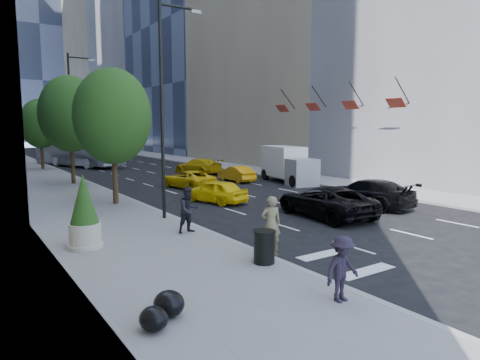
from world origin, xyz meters
TOP-DOWN VIEW (x-y plane):
  - ground at (0.00, 0.00)m, footprint 160.00×160.00m
  - sidewalk_left at (-9.00, 30.00)m, footprint 6.00×120.00m
  - sidewalk_right at (10.00, 30.00)m, footprint 4.00×120.00m
  - tower_right_far at (22.00, 98.00)m, footprint 20.00×24.00m
  - lamp_near at (-6.32, 4.00)m, footprint 2.13×0.22m
  - lamp_far at (-6.32, 22.00)m, footprint 2.13×0.22m
  - tree_near at (-7.20, 9.00)m, footprint 4.20×4.20m
  - tree_mid at (-7.20, 19.00)m, footprint 4.50×4.50m
  - tree_far at (-7.20, 32.00)m, footprint 3.90×3.90m
  - traffic_signal at (-6.40, 40.00)m, footprint 2.48×0.53m
  - facade_flags at (10.64, 10.00)m, footprint 1.85×13.30m
  - skateboarder at (-5.60, -3.00)m, footprint 0.83×0.68m
  - black_sedan_lincoln at (0.50, 0.46)m, footprint 2.93×5.68m
  - black_sedan_mercedes at (4.20, 1.00)m, footprint 2.72×5.58m
  - taxi_a at (-2.00, 6.78)m, footprint 2.70×4.26m
  - taxi_b at (4.20, 14.00)m, footprint 1.39×3.83m
  - taxi_c at (-0.67, 13.00)m, footprint 2.99×4.87m
  - taxi_d at (4.20, 20.50)m, footprint 3.42×5.32m
  - city_bus at (-3.20, 34.11)m, footprint 7.06×12.24m
  - box_truck at (7.25, 11.26)m, footprint 3.24×6.17m
  - pedestrian_a at (-6.80, 0.87)m, footprint 0.97×0.78m
  - pedestrian_b at (-11.20, 18.00)m, footprint 1.04×0.44m
  - pedestrian_c at (-6.80, -7.39)m, footprint 1.09×0.64m
  - trash_can at (-6.60, -3.94)m, footprint 0.67×0.67m
  - planter_shrub at (-10.85, 1.06)m, footprint 1.11×1.11m
  - garbage_bags at (-10.95, -5.96)m, footprint 1.22×1.17m

SIDE VIEW (x-z plane):
  - ground at x=0.00m, z-range 0.00..0.00m
  - sidewalk_left at x=-9.00m, z-range 0.00..0.15m
  - sidewalk_right at x=10.00m, z-range 0.00..0.15m
  - garbage_bags at x=-10.95m, z-range 0.13..0.74m
  - taxi_b at x=4.20m, z-range 0.00..1.25m
  - taxi_c at x=-0.67m, z-range 0.00..1.26m
  - trash_can at x=-6.60m, z-range 0.15..1.16m
  - taxi_a at x=-2.00m, z-range 0.00..1.35m
  - taxi_d at x=4.20m, z-range 0.00..1.44m
  - black_sedan_lincoln at x=0.50m, z-range 0.00..1.53m
  - black_sedan_mercedes at x=4.20m, z-range 0.00..1.56m
  - skateboarder at x=-5.60m, z-range 0.00..1.95m
  - pedestrian_c at x=-6.80m, z-range 0.15..1.81m
  - pedestrian_b at x=-11.20m, z-range 0.15..1.93m
  - pedestrian_a at x=-6.80m, z-range 0.15..2.03m
  - planter_shrub at x=-10.85m, z-range 0.09..2.74m
  - box_truck at x=7.25m, z-range 0.02..2.83m
  - city_bus at x=-3.20m, z-range 0.00..3.36m
  - traffic_signal at x=-6.40m, z-range 1.63..6.83m
  - tree_far at x=-7.20m, z-range 1.16..8.09m
  - tree_near at x=-7.20m, z-range 1.24..8.70m
  - tree_mid at x=-7.20m, z-range 1.32..9.31m
  - lamp_near at x=-6.32m, z-range 0.81..10.81m
  - lamp_far at x=-6.32m, z-range 0.81..10.81m
  - facade_flags at x=10.64m, z-range 5.16..7.21m
  - tower_right_far at x=22.00m, z-range 0.00..50.00m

